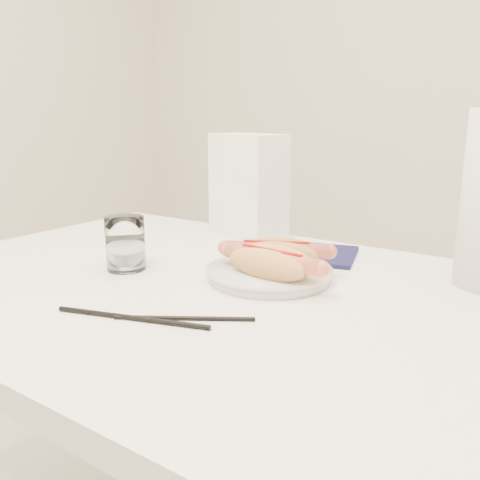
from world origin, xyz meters
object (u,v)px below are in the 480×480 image
Objects in this scene: plate at (269,275)px; hotdog_right at (272,263)px; napkin_box at (248,186)px; table at (213,315)px; hotdog_left at (276,254)px; water_glass at (125,243)px.

plate is 1.13× the size of hotdog_right.
plate is 0.37m from napkin_box.
table is 6.62× the size of hotdog_left.
water_glass is at bearing -162.10° from hotdog_right.
hotdog_right is 0.29m from water_glass.
hotdog_right reaches higher than plate.
hotdog_left reaches higher than plate.
plate is 0.89× the size of napkin_box.
hotdog_left is 0.06m from hotdog_right.
hotdog_left is (0.00, 0.02, 0.03)m from plate.
plate is 2.13× the size of water_glass.
napkin_box reaches higher than hotdog_left.
table is 0.12m from plate.
water_glass reaches higher than table.
hotdog_right is at bearing 13.49° from water_glass.
water_glass reaches higher than hotdog_right.
hotdog_left is at bearing 25.50° from water_glass.
napkin_box is (0.04, 0.37, 0.07)m from water_glass.
water_glass is at bearing -79.78° from napkin_box.
hotdog_right is 1.88× the size of water_glass.
napkin_box is at bearing 113.56° from table.
water_glass reaches higher than plate.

